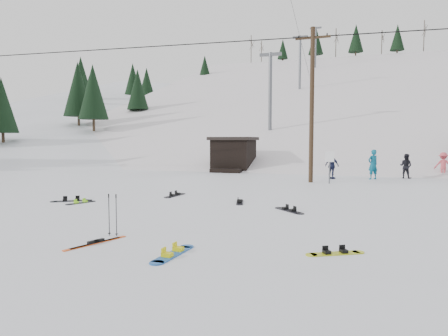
% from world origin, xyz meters
% --- Properties ---
extents(ground, '(200.00, 200.00, 0.00)m').
position_xyz_m(ground, '(0.00, 0.00, 0.00)').
color(ground, silver).
rests_on(ground, ground).
extents(ski_slope, '(60.00, 85.24, 65.97)m').
position_xyz_m(ski_slope, '(0.00, 55.00, -12.00)').
color(ski_slope, silver).
rests_on(ski_slope, ground).
extents(ridge_left, '(47.54, 95.03, 58.38)m').
position_xyz_m(ridge_left, '(-36.00, 48.00, -11.00)').
color(ridge_left, silver).
rests_on(ridge_left, ground).
extents(treeline_left, '(20.00, 64.00, 10.00)m').
position_xyz_m(treeline_left, '(-34.00, 40.00, 0.00)').
color(treeline_left, black).
rests_on(treeline_left, ground).
extents(treeline_crest, '(50.00, 6.00, 10.00)m').
position_xyz_m(treeline_crest, '(0.00, 86.00, 0.00)').
color(treeline_crest, black).
rests_on(treeline_crest, ski_slope).
extents(utility_pole, '(2.00, 0.26, 9.00)m').
position_xyz_m(utility_pole, '(2.00, 14.00, 4.68)').
color(utility_pole, '#3A2819').
rests_on(utility_pole, ground).
extents(trail_sign, '(0.50, 0.09, 1.85)m').
position_xyz_m(trail_sign, '(3.10, 13.58, 1.27)').
color(trail_sign, '#595B60').
rests_on(trail_sign, ground).
extents(lift_hut, '(3.40, 4.10, 2.75)m').
position_xyz_m(lift_hut, '(-5.00, 20.94, 1.36)').
color(lift_hut, black).
rests_on(lift_hut, ground).
extents(lift_tower_near, '(2.20, 0.36, 8.00)m').
position_xyz_m(lift_tower_near, '(-4.00, 30.00, 7.86)').
color(lift_tower_near, '#595B60').
rests_on(lift_tower_near, ski_slope).
extents(lift_tower_mid, '(2.20, 0.36, 8.00)m').
position_xyz_m(lift_tower_mid, '(-4.00, 50.00, 14.36)').
color(lift_tower_mid, '#595B60').
rests_on(lift_tower_mid, ski_slope).
extents(lift_tower_far, '(2.20, 0.36, 8.00)m').
position_xyz_m(lift_tower_far, '(-4.00, 70.00, 20.86)').
color(lift_tower_far, '#595B60').
rests_on(lift_tower_far, ski_slope).
extents(hero_snowboard, '(0.38, 1.63, 0.11)m').
position_xyz_m(hero_snowboard, '(0.96, -2.18, 0.03)').
color(hero_snowboard, '#1A56AD').
rests_on(hero_snowboard, ground).
extents(hero_skis, '(0.63, 1.67, 0.09)m').
position_xyz_m(hero_skis, '(-1.22, -1.93, 0.03)').
color(hero_skis, '#C44514').
rests_on(hero_skis, ground).
extents(ski_poles, '(0.30, 0.08, 1.10)m').
position_xyz_m(ski_poles, '(-1.30, -1.11, 0.56)').
color(ski_poles, black).
rests_on(ski_poles, ground).
extents(board_scatter_a, '(1.38, 1.07, 0.11)m').
position_xyz_m(board_scatter_a, '(-6.37, 3.37, 0.03)').
color(board_scatter_a, black).
rests_on(board_scatter_a, ground).
extents(board_scatter_b, '(0.39, 1.62, 0.11)m').
position_xyz_m(board_scatter_b, '(-3.06, 6.18, 0.03)').
color(board_scatter_b, black).
rests_on(board_scatter_b, ground).
extents(board_scatter_c, '(0.61, 1.22, 0.09)m').
position_xyz_m(board_scatter_c, '(-5.68, 3.09, 0.02)').
color(board_scatter_c, black).
rests_on(board_scatter_c, ground).
extents(board_scatter_d, '(1.18, 1.18, 0.11)m').
position_xyz_m(board_scatter_d, '(2.43, 4.01, 0.03)').
color(board_scatter_d, black).
rests_on(board_scatter_d, ground).
extents(board_scatter_e, '(1.22, 0.81, 0.10)m').
position_xyz_m(board_scatter_e, '(4.30, -0.97, 0.02)').
color(board_scatter_e, '#CBD417').
rests_on(board_scatter_e, ground).
extents(board_scatter_f, '(0.56, 1.37, 0.10)m').
position_xyz_m(board_scatter_f, '(0.24, 5.27, 0.03)').
color(board_scatter_f, black).
rests_on(board_scatter_f, ground).
extents(skier_teal, '(0.83, 0.78, 1.90)m').
position_xyz_m(skier_teal, '(5.52, 17.14, 0.95)').
color(skier_teal, '#0B5772').
rests_on(skier_teal, ground).
extents(skier_dark, '(0.97, 0.90, 1.61)m').
position_xyz_m(skier_dark, '(7.57, 18.50, 0.80)').
color(skier_dark, black).
rests_on(skier_dark, ground).
extents(skier_pink, '(1.10, 0.65, 1.68)m').
position_xyz_m(skier_pink, '(10.02, 20.15, 0.84)').
color(skier_pink, '#CC4852').
rests_on(skier_pink, ground).
extents(skier_navy, '(1.07, 0.88, 1.71)m').
position_xyz_m(skier_navy, '(3.04, 16.53, 0.86)').
color(skier_navy, '#181C3C').
rests_on(skier_navy, ground).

